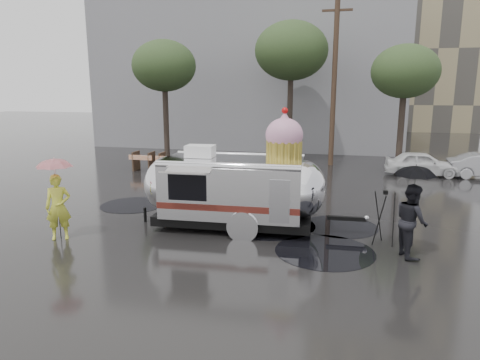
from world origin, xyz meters
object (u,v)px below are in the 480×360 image
(airstream_trailer, at_px, (236,186))
(tripod, at_px, (384,212))
(person_left, at_px, (58,207))
(person_right, at_px, (412,221))

(airstream_trailer, relative_size, tripod, 4.56)
(airstream_trailer, xyz_separation_m, tripod, (4.30, -0.48, -0.41))
(airstream_trailer, bearing_deg, tripod, -9.20)
(person_left, relative_size, person_right, 0.99)
(airstream_trailer, relative_size, person_left, 3.73)
(airstream_trailer, bearing_deg, person_right, -16.82)
(person_right, height_order, tripod, person_right)
(person_left, height_order, tripod, person_left)
(airstream_trailer, distance_m, person_right, 5.07)
(airstream_trailer, xyz_separation_m, person_right, (4.91, -1.22, -0.38))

